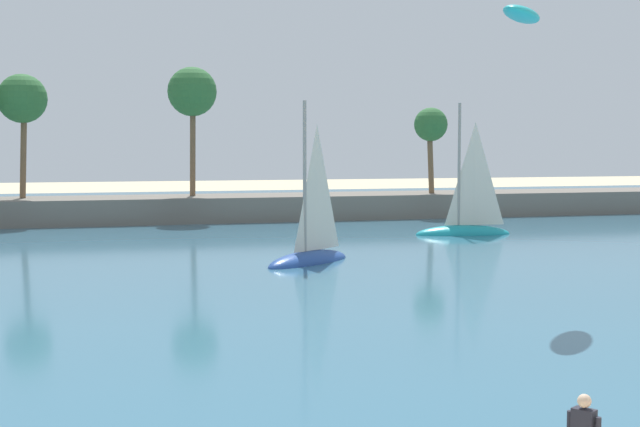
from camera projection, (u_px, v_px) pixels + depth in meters
name	position (u px, v px, depth m)	size (l,w,h in m)	color
sea	(154.00, 229.00, 56.53)	(220.00, 90.03, 0.06)	#386B84
palm_headland	(86.00, 179.00, 60.09)	(93.77, 6.00, 12.81)	slate
sailboat_near_shore	(310.00, 247.00, 40.03)	(5.27, 4.62, 7.86)	#234793
sailboat_toward_headland	(465.00, 222.00, 52.46)	(5.96, 2.44, 8.39)	teal
kite_aloft_high_over_bay	(522.00, 15.00, 29.05)	(3.20, 1.09, 0.45)	#1EADB2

